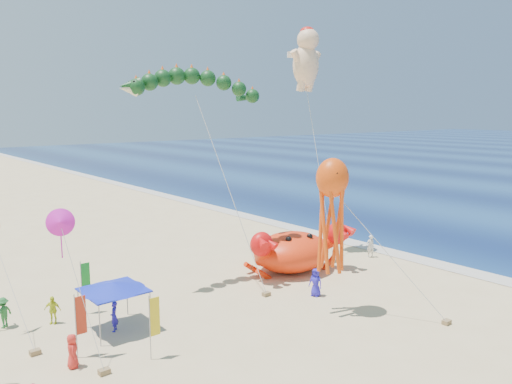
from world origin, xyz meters
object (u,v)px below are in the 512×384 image
crab_inflatable (293,250)px  canopy_blue (113,286)px  dragon_kite (193,89)px  cherub_kite (307,58)px  octopus_kite (332,206)px

crab_inflatable → canopy_blue: (-14.52, -1.07, 0.85)m
dragon_kite → cherub_kite: cherub_kite is taller
dragon_kite → cherub_kite: 11.75m
octopus_kite → canopy_blue: bearing=150.8°
crab_inflatable → cherub_kite: size_ratio=0.44×
canopy_blue → cherub_kite: bearing=13.2°
crab_inflatable → cherub_kite: bearing=36.4°
cherub_kite → canopy_blue: bearing=-166.8°
crab_inflatable → cherub_kite: (4.61, 3.40, 14.50)m
crab_inflatable → dragon_kite: size_ratio=0.57×
cherub_kite → canopy_blue: (-19.13, -4.47, -13.64)m
crab_inflatable → dragon_kite: (-6.76, 2.62, 11.66)m
octopus_kite → canopy_blue: octopus_kite is taller
crab_inflatable → octopus_kite: size_ratio=0.89×
cherub_kite → octopus_kite: size_ratio=2.01×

